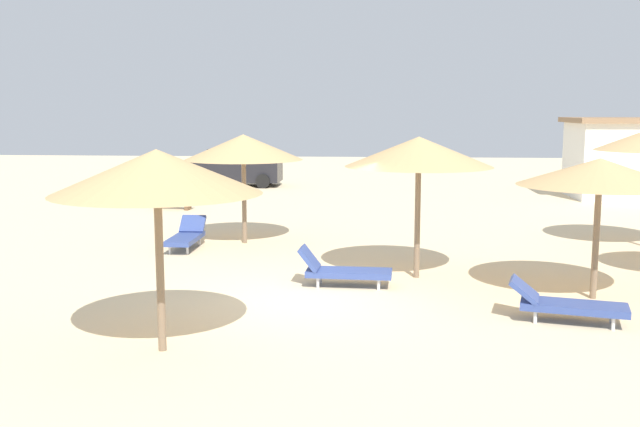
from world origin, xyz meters
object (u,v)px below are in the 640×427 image
at_px(lounger_4, 565,304).
at_px(bench_0, 173,200).
at_px(beach_cabana, 621,157).
at_px(bench_1, 187,193).
at_px(parked_car, 236,168).
at_px(lounger_0, 186,236).
at_px(parasol_5, 419,152).
at_px(parasol_6, 157,172).
at_px(parasol_0, 243,147).
at_px(parasol_4, 600,172).
at_px(lounger_5, 342,270).

relative_size(lounger_4, bench_0, 1.29).
bearing_deg(beach_cabana, bench_1, -171.14).
distance_m(parked_car, beach_cabana, 16.43).
relative_size(lounger_0, lounger_4, 0.94).
xyz_separation_m(lounger_4, bench_0, (-10.28, 12.74, 0.03)).
height_order(parasol_5, bench_0, parasol_5).
relative_size(lounger_4, bench_1, 1.30).
xyz_separation_m(bench_1, parked_car, (0.75, 5.79, 0.48)).
relative_size(parasol_6, bench_1, 1.96).
distance_m(parasol_6, bench_1, 17.37).
xyz_separation_m(parasol_0, parasol_4, (7.53, -5.02, -0.16)).
height_order(lounger_5, bench_1, lounger_5).
xyz_separation_m(lounger_4, lounger_5, (-3.81, 2.15, 0.01)).
distance_m(parasol_0, lounger_5, 5.72).
bearing_deg(bench_1, beach_cabana, 8.86).
bearing_deg(parasol_5, lounger_5, -149.77).
xyz_separation_m(parasol_5, lounger_4, (2.28, -3.04, -2.32)).
height_order(parasol_4, parked_car, parasol_4).
xyz_separation_m(parasol_0, bench_0, (-3.68, 6.11, -2.18)).
bearing_deg(parasol_4, beach_cabana, 70.58).
xyz_separation_m(parasol_4, parked_car, (-10.51, 19.03, -1.54)).
xyz_separation_m(parasol_4, bench_1, (-11.26, 13.23, -2.02)).
bearing_deg(parasol_5, parasol_4, -24.01).
height_order(lounger_5, beach_cabana, beach_cabana).
bearing_deg(bench_1, parasol_5, -55.72).
distance_m(lounger_4, bench_1, 18.08).
height_order(bench_0, parked_car, parked_car).
relative_size(lounger_4, parked_car, 0.49).
bearing_deg(parasol_4, parasol_6, -154.04).
relative_size(lounger_0, beach_cabana, 0.45).
distance_m(lounger_4, bench_0, 16.37).
distance_m(parasol_4, parasol_5, 3.53).
height_order(parked_car, beach_cabana, beach_cabana).
relative_size(parasol_6, bench_0, 1.95).
xyz_separation_m(lounger_0, lounger_4, (7.94, -5.76, -0.00)).
bearing_deg(lounger_4, parasol_5, 126.90).
xyz_separation_m(bench_0, bench_1, (-0.05, 2.11, 0.00)).
relative_size(parasol_0, lounger_4, 1.56).
xyz_separation_m(parasol_0, parked_car, (-2.98, 14.01, -1.71)).
height_order(parasol_0, parasol_4, parasol_0).
relative_size(bench_0, bench_1, 1.01).
distance_m(parasol_0, parasol_4, 9.05).
bearing_deg(parasol_5, beach_cabana, 58.61).
distance_m(parasol_4, lounger_0, 10.01).
xyz_separation_m(parasol_5, bench_1, (-8.05, 11.80, -2.29)).
height_order(parasol_0, lounger_4, parasol_0).
bearing_deg(beach_cabana, lounger_4, -110.46).
height_order(lounger_4, beach_cabana, beach_cabana).
distance_m(lounger_0, parked_car, 14.97).
bearing_deg(beach_cabana, parasol_0, -140.44).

